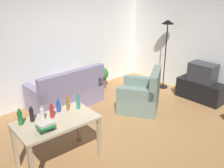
# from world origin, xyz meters

# --- Properties ---
(ground_plane) EXTENTS (5.20, 4.40, 0.02)m
(ground_plane) POSITION_xyz_m (0.00, 0.00, -0.01)
(ground_plane) COLOR #9E7042
(wall_rear) EXTENTS (5.20, 0.10, 2.70)m
(wall_rear) POSITION_xyz_m (0.00, 2.20, 1.35)
(wall_rear) COLOR white
(wall_rear) RESTS_ON ground_plane
(wall_right) EXTENTS (0.10, 4.40, 2.70)m
(wall_right) POSITION_xyz_m (2.60, 0.00, 1.35)
(wall_right) COLOR silver
(wall_right) RESTS_ON ground_plane
(couch) EXTENTS (1.63, 0.84, 0.92)m
(couch) POSITION_xyz_m (-0.30, 1.59, 0.31)
(couch) COLOR gray
(couch) RESTS_ON ground_plane
(tv_stand) EXTENTS (0.44, 1.10, 0.48)m
(tv_stand) POSITION_xyz_m (2.25, -0.32, 0.24)
(tv_stand) COLOR black
(tv_stand) RESTS_ON ground_plane
(tv) EXTENTS (0.41, 0.60, 0.44)m
(tv) POSITION_xyz_m (2.25, -0.32, 0.70)
(tv) COLOR #2D2D33
(tv) RESTS_ON tv_stand
(torchiere_lamp) EXTENTS (0.32, 0.32, 1.81)m
(torchiere_lamp) POSITION_xyz_m (2.25, 0.77, 1.41)
(torchiere_lamp) COLOR black
(torchiere_lamp) RESTS_ON ground_plane
(desk) EXTENTS (1.24, 0.77, 0.76)m
(desk) POSITION_xyz_m (-1.51, -0.01, 0.65)
(desk) COLOR #C6B28E
(desk) RESTS_ON ground_plane
(potted_plant) EXTENTS (0.36, 0.36, 0.57)m
(potted_plant) POSITION_xyz_m (1.02, 1.90, 0.33)
(potted_plant) COLOR brown
(potted_plant) RESTS_ON ground_plane
(armchair) EXTENTS (1.21, 1.19, 0.92)m
(armchair) POSITION_xyz_m (0.85, 0.33, 0.32)
(armchair) COLOR slate
(armchair) RESTS_ON ground_plane
(bottle_green) EXTENTS (0.07, 0.07, 0.25)m
(bottle_green) POSITION_xyz_m (-1.95, 0.22, 0.87)
(bottle_green) COLOR #1E722D
(bottle_green) RESTS_ON desk
(bottle_dark) EXTENTS (0.06, 0.06, 0.24)m
(bottle_dark) POSITION_xyz_m (-1.78, 0.20, 0.87)
(bottle_dark) COLOR black
(bottle_dark) RESTS_ON desk
(bottle_clear) EXTENTS (0.06, 0.06, 0.22)m
(bottle_clear) POSITION_xyz_m (-1.65, 0.13, 0.86)
(bottle_clear) COLOR silver
(bottle_clear) RESTS_ON desk
(bottle_red) EXTENTS (0.06, 0.06, 0.24)m
(bottle_red) POSITION_xyz_m (-1.51, 0.09, 0.86)
(bottle_red) COLOR #AD2323
(bottle_red) RESTS_ON desk
(bottle_blue) EXTENTS (0.07, 0.07, 0.21)m
(bottle_blue) POSITION_xyz_m (-1.34, 0.19, 0.85)
(bottle_blue) COLOR #2347A3
(bottle_blue) RESTS_ON desk
(bottle_amber) EXTENTS (0.04, 0.04, 0.28)m
(bottle_amber) POSITION_xyz_m (-1.20, 0.13, 0.88)
(bottle_amber) COLOR #9E6019
(bottle_amber) RESTS_ON desk
(bottle_tall) EXTENTS (0.06, 0.06, 0.27)m
(bottle_tall) POSITION_xyz_m (-1.05, 0.07, 0.88)
(bottle_tall) COLOR teal
(bottle_tall) RESTS_ON desk
(book_stack) EXTENTS (0.26, 0.20, 0.12)m
(book_stack) POSITION_xyz_m (-1.77, -0.17, 0.82)
(book_stack) COLOR #333338
(book_stack) RESTS_ON desk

